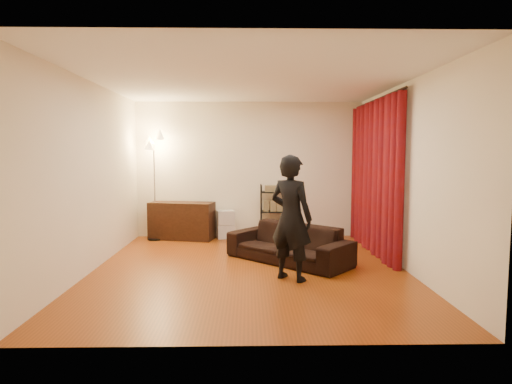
{
  "coord_description": "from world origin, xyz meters",
  "views": [
    {
      "loc": [
        -0.02,
        -6.1,
        1.68
      ],
      "look_at": [
        0.1,
        0.3,
        1.1
      ],
      "focal_mm": 30.0,
      "sensor_mm": 36.0,
      "label": 1
    }
  ],
  "objects_px": {
    "sofa": "(288,243)",
    "media_cabinet": "(182,221)",
    "person": "(291,218)",
    "floor_lamp": "(155,187)",
    "storage_boxes": "(226,224)",
    "wire_shelf": "(273,211)"
  },
  "relations": [
    {
      "from": "sofa",
      "to": "media_cabinet",
      "type": "xyz_separation_m",
      "value": [
        -1.93,
        1.81,
        0.08
      ]
    },
    {
      "from": "sofa",
      "to": "media_cabinet",
      "type": "relative_size",
      "value": 1.58
    },
    {
      "from": "person",
      "to": "floor_lamp",
      "type": "relative_size",
      "value": 0.81
    },
    {
      "from": "sofa",
      "to": "floor_lamp",
      "type": "distance_m",
      "value": 3.1
    },
    {
      "from": "person",
      "to": "storage_boxes",
      "type": "bearing_deg",
      "value": -33.1
    },
    {
      "from": "person",
      "to": "storage_boxes",
      "type": "height_order",
      "value": "person"
    },
    {
      "from": "sofa",
      "to": "media_cabinet",
      "type": "height_order",
      "value": "media_cabinet"
    },
    {
      "from": "person",
      "to": "wire_shelf",
      "type": "distance_m",
      "value": 2.82
    },
    {
      "from": "media_cabinet",
      "to": "floor_lamp",
      "type": "distance_m",
      "value": 0.84
    },
    {
      "from": "person",
      "to": "storage_boxes",
      "type": "xyz_separation_m",
      "value": [
        -1.01,
        2.81,
        -0.55
      ]
    },
    {
      "from": "sofa",
      "to": "wire_shelf",
      "type": "height_order",
      "value": "wire_shelf"
    },
    {
      "from": "person",
      "to": "floor_lamp",
      "type": "distance_m",
      "value": 3.61
    },
    {
      "from": "sofa",
      "to": "storage_boxes",
      "type": "distance_m",
      "value": 2.15
    },
    {
      "from": "media_cabinet",
      "to": "floor_lamp",
      "type": "height_order",
      "value": "floor_lamp"
    },
    {
      "from": "media_cabinet",
      "to": "sofa",
      "type": "bearing_deg",
      "value": -30.65
    },
    {
      "from": "sofa",
      "to": "floor_lamp",
      "type": "bearing_deg",
      "value": -173.26
    },
    {
      "from": "person",
      "to": "floor_lamp",
      "type": "xyz_separation_m",
      "value": [
        -2.38,
        2.71,
        0.19
      ]
    },
    {
      "from": "storage_boxes",
      "to": "media_cabinet",
      "type": "bearing_deg",
      "value": -176.2
    },
    {
      "from": "storage_boxes",
      "to": "wire_shelf",
      "type": "relative_size",
      "value": 0.52
    },
    {
      "from": "wire_shelf",
      "to": "storage_boxes",
      "type": "bearing_deg",
      "value": -168.97
    },
    {
      "from": "person",
      "to": "media_cabinet",
      "type": "distance_m",
      "value": 3.36
    },
    {
      "from": "sofa",
      "to": "media_cabinet",
      "type": "distance_m",
      "value": 2.64
    }
  ]
}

